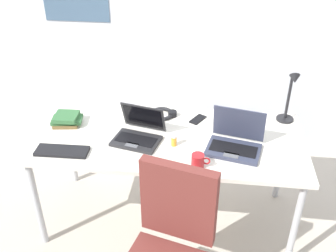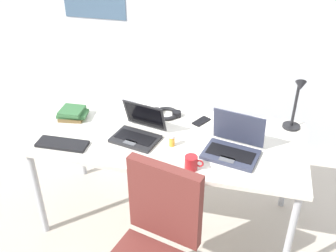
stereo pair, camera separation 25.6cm
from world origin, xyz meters
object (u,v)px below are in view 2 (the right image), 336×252
cell_phone (201,121)px  pill_bottle (172,140)px  desk_lamp (296,104)px  computer_mouse (137,116)px  external_keyboard (62,144)px  headphones (166,113)px  coffee_mug (191,163)px  laptop_front_right (138,131)px  book_stack (72,114)px  laptop_near_mouse (233,146)px

cell_phone → pill_bottle: size_ratio=1.72×
desk_lamp → computer_mouse: (-1.07, -0.09, -0.18)m
external_keyboard → cell_phone: size_ratio=2.43×
external_keyboard → headphones: (0.56, 0.53, 0.01)m
desk_lamp → cell_phone: bearing=-176.1°
headphones → coffee_mug: (0.29, -0.57, 0.03)m
computer_mouse → desk_lamp: bearing=31.2°
laptop_front_right → pill_bottle: bearing=-10.5°
computer_mouse → cell_phone: bearing=32.5°
pill_bottle → external_keyboard: bearing=-166.8°
book_stack → pill_bottle: bearing=-12.2°
computer_mouse → cell_phone: computer_mouse is taller
book_stack → coffee_mug: size_ratio=1.97×
desk_lamp → computer_mouse: bearing=-175.1°
laptop_front_right → book_stack: 0.54m
external_keyboard → book_stack: bearing=102.7°
computer_mouse → laptop_front_right: bearing=-44.1°
desk_lamp → coffee_mug: (-0.58, -0.58, -0.15)m
pill_bottle → coffee_mug: bearing=-51.4°
cell_phone → coffee_mug: coffee_mug is taller
laptop_front_right → external_keyboard: 0.49m
book_stack → coffee_mug: 1.01m
headphones → pill_bottle: pill_bottle is taller
book_stack → desk_lamp: bearing=7.9°
computer_mouse → laptop_near_mouse: bearing=5.6°
pill_bottle → coffee_mug: coffee_mug is taller
external_keyboard → laptop_near_mouse: bearing=8.1°
computer_mouse → coffee_mug: size_ratio=0.85×
coffee_mug → laptop_front_right: bearing=148.1°
pill_bottle → computer_mouse: bearing=138.8°
cell_phone → headphones: size_ratio=0.64×
desk_lamp → laptop_near_mouse: bearing=-135.3°
desk_lamp → external_keyboard: size_ratio=1.21×
external_keyboard → desk_lamp: bearing=19.2°
laptop_near_mouse → external_keyboard: laptop_near_mouse is taller
laptop_near_mouse → laptop_front_right: size_ratio=1.09×
pill_bottle → coffee_mug: 0.27m
external_keyboard → coffee_mug: (0.85, -0.05, 0.03)m
laptop_near_mouse → book_stack: laptop_near_mouse is taller
cell_phone → pill_bottle: (-0.14, -0.33, 0.04)m
external_keyboard → cell_phone: (0.82, 0.50, -0.01)m
pill_bottle → headphones: bearing=109.4°
laptop_front_right → headphones: (0.11, 0.32, -0.03)m
laptop_near_mouse → book_stack: (-1.15, 0.15, -0.01)m
external_keyboard → pill_bottle: 0.71m
laptop_front_right → headphones: bearing=71.2°
laptop_near_mouse → headphones: (-0.51, 0.35, -0.03)m
cell_phone → book_stack: bearing=-139.7°
laptop_front_right → laptop_near_mouse: bearing=-2.6°
laptop_front_right → external_keyboard: bearing=-155.4°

